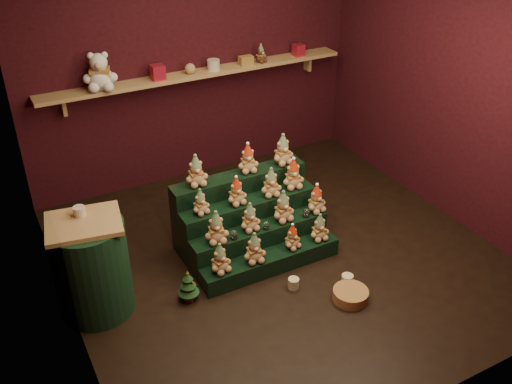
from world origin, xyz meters
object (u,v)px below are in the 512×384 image
snow_globe_b (266,225)px  mug_right (347,280)px  riser_tier_front (271,262)px  snow_globe_a (234,235)px  mini_christmas_tree (188,286)px  white_bear (99,66)px  side_table (92,267)px  snow_globe_c (306,213)px  brown_bear (261,53)px  mug_left (293,283)px  wicker_basket (350,295)px

snow_globe_b → mug_right: size_ratio=0.77×
riser_tier_front → mug_right: 0.73m
riser_tier_front → snow_globe_a: (-0.31, 0.16, 0.32)m
mini_christmas_tree → white_bear: bearing=91.6°
snow_globe_b → mug_right: 0.91m
riser_tier_front → side_table: (-1.59, 0.25, 0.36)m
snow_globe_c → mug_right: 0.78m
white_bear → brown_bear: white_bear is taller
snow_globe_a → snow_globe_c: bearing=0.0°
snow_globe_a → mug_left: size_ratio=0.91×
mug_right → white_bear: size_ratio=0.22×
mug_right → snow_globe_b: bearing=124.3°
brown_bear → mug_right: bearing=-120.4°
snow_globe_a → mug_left: (0.35, -0.49, -0.36)m
mug_right → white_bear: bearing=119.3°
riser_tier_front → snow_globe_a: bearing=152.4°
side_table → mini_christmas_tree: 0.84m
mug_right → snow_globe_a: bearing=139.6°
mug_left → mug_right: (0.46, -0.20, 0.00)m
snow_globe_c → wicker_basket: bearing=-94.4°
snow_globe_c → white_bear: 2.57m
wicker_basket → snow_globe_c: bearing=85.6°
riser_tier_front → mini_christmas_tree: size_ratio=4.34×
mini_christmas_tree → snow_globe_c: bearing=8.0°
riser_tier_front → brown_bear: brown_bear is taller
snow_globe_b → white_bear: bearing=117.3°
side_table → white_bear: white_bear is taller
riser_tier_front → snow_globe_b: 0.35m
snow_globe_b → white_bear: (-0.94, 1.82, 1.16)m
riser_tier_front → white_bear: bearing=114.6°
snow_globe_c → mug_left: bearing=-131.3°
snow_globe_a → white_bear: (-0.60, 1.82, 1.16)m
mug_right → wicker_basket: (-0.09, -0.18, -0.00)m
mug_right → white_bear: 3.26m
mug_left → white_bear: white_bear is taller
mini_christmas_tree → white_bear: white_bear is taller
mini_christmas_tree → white_bear: size_ratio=0.66×
wicker_basket → riser_tier_front: bearing=120.3°
mug_left → snow_globe_a: bearing=125.7°
riser_tier_front → white_bear: 2.63m
mug_left → wicker_basket: mug_left is taller
snow_globe_a → wicker_basket: 1.18m
snow_globe_a → snow_globe_b: size_ratio=1.10×
side_table → white_bear: (0.68, 1.73, 1.12)m
mini_christmas_tree → mug_left: 0.96m
brown_bear → mug_left: bearing=-131.6°
snow_globe_a → snow_globe_b: bearing=0.0°
riser_tier_front → brown_bear: 2.58m
snow_globe_b → white_bear: size_ratio=0.17×
snow_globe_b → brown_bear: (0.94, 1.82, 1.02)m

